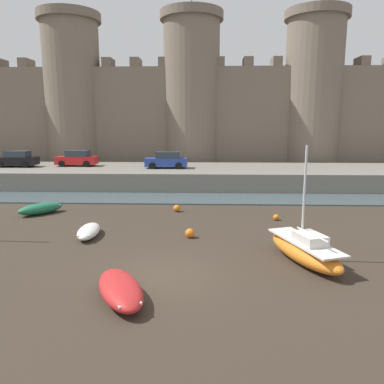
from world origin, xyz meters
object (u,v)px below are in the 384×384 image
Objects in this scene: rowboat_foreground_left at (89,231)px; car_quay_east at (17,159)px; rowboat_midflat_right at (120,289)px; mooring_buoy_mid_mud at (190,233)px; rowboat_near_channel_right at (41,208)px; car_quay_centre_east at (77,159)px; mooring_buoy_near_shore at (177,208)px; sailboat_midflat_left at (305,250)px; mooring_buoy_off_centre at (276,217)px; car_quay_centre_west at (167,160)px.

car_quay_east is at bearing 125.84° from rowboat_foreground_left.
rowboat_midflat_right is 29.82m from car_quay_east.
rowboat_foreground_left reaches higher than mooring_buoy_mid_mud.
rowboat_near_channel_right is 0.73× the size of car_quay_centre_east.
mooring_buoy_near_shore is (9.26, 1.02, -0.15)m from rowboat_near_channel_right.
rowboat_foreground_left is 0.72× the size of car_quay_centre_east.
sailboat_midflat_left is 13.65× the size of mooring_buoy_off_centre.
mooring_buoy_mid_mud is at bearing -144.09° from mooring_buoy_off_centre.
sailboat_midflat_left is 31.75m from car_quay_east.
mooring_buoy_off_centre is (10.95, 3.88, -0.13)m from rowboat_foreground_left.
car_quay_east is at bearing 178.03° from car_quay_centre_west.
car_quay_centre_east is at bearing 171.19° from car_quay_centre_west.
car_quay_centre_east is at bearing 140.46° from mooring_buoy_off_centre.
sailboat_midflat_left is at bearing -51.27° from car_quay_centre_east.
car_quay_centre_east reaches higher than rowboat_midflat_right.
rowboat_near_channel_right is 0.79× the size of rowboat_midflat_right.
mooring_buoy_mid_mud is (-5.27, 3.47, -0.33)m from sailboat_midflat_left.
rowboat_midflat_right is 7.41× the size of mooring_buoy_mid_mud.
rowboat_midflat_right is at bearing -68.34° from car_quay_centre_east.
car_quay_centre_east is (-17.72, 22.10, 1.93)m from sailboat_midflat_left.
sailboat_midflat_left is 28.39m from car_quay_centre_east.
car_quay_centre_west is 9.58m from car_quay_centre_east.
mooring_buoy_mid_mud is 25.57m from car_quay_east.
sailboat_midflat_left is 22.31m from car_quay_centre_west.
rowboat_near_channel_right is at bearing 123.95° from rowboat_midflat_right.
rowboat_foreground_left is 17.47m from car_quay_centre_west.
mooring_buoy_mid_mud is 6.65m from mooring_buoy_off_centre.
rowboat_foreground_left is 0.56× the size of sailboat_midflat_left.
rowboat_foreground_left is at bearing -69.69° from car_quay_centre_east.
rowboat_near_channel_right is 9.31m from mooring_buoy_near_shore.
car_quay_centre_east is 1.00× the size of car_quay_east.
mooring_buoy_near_shore is 6.88m from mooring_buoy_off_centre.
mooring_buoy_near_shore reaches higher than mooring_buoy_off_centre.
car_quay_centre_west is (-1.83, 11.16, 2.27)m from mooring_buoy_near_shore.
car_quay_centre_east is at bearing 9.09° from car_quay_east.
car_quay_centre_east reaches higher than rowboat_foreground_left.
rowboat_midflat_right is 27.96m from car_quay_centre_east.
car_quay_east is (-16.16, 24.97, 2.12)m from rowboat_midflat_right.
rowboat_midflat_right is 9.90× the size of mooring_buoy_off_centre.
mooring_buoy_mid_mud is 0.12× the size of car_quay_east.
rowboat_near_channel_right is at bearing -81.53° from car_quay_centre_east.
mooring_buoy_off_centre is at bearing -17.79° from mooring_buoy_near_shore.
rowboat_midflat_right is (8.26, -12.27, -0.01)m from rowboat_near_channel_right.
mooring_buoy_off_centre is at bearing -39.54° from car_quay_centre_east.
mooring_buoy_near_shore is (1.00, 13.29, -0.15)m from rowboat_midflat_right.
sailboat_midflat_left is 1.27× the size of car_quay_east.
car_quay_centre_west is at bearing -8.81° from car_quay_centre_east.
mooring_buoy_mid_mud is (1.16, -6.00, 0.01)m from mooring_buoy_near_shore.
sailboat_midflat_left reaches higher than car_quay_centre_west.
car_quay_centre_west is at bearing 91.94° from rowboat_midflat_right.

